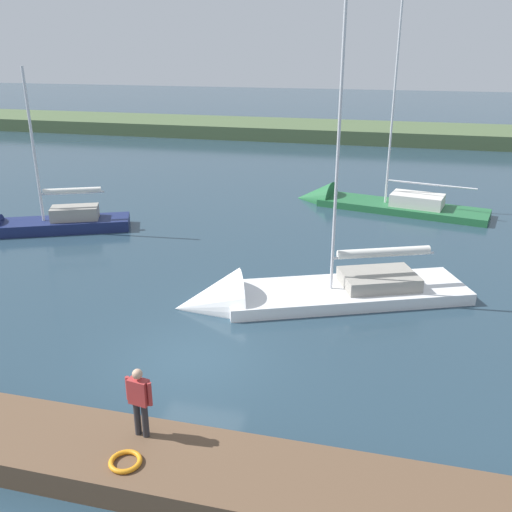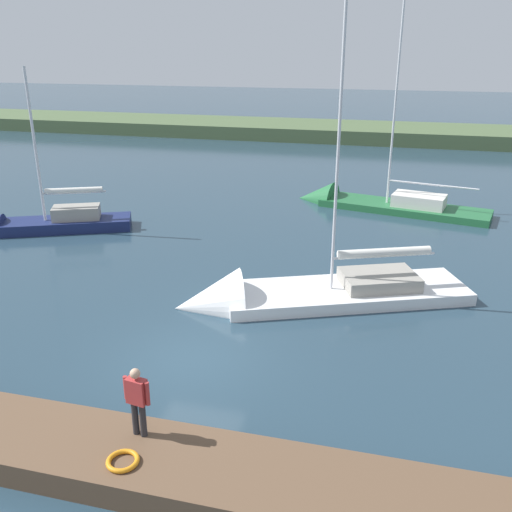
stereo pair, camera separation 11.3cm
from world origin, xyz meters
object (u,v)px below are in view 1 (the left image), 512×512
(sailboat_far_right, at_px, (43,228))
(sailboat_behind_pier, at_px, (368,205))
(life_ring_buoy, at_px, (125,462))
(sailboat_outer_mooring, at_px, (290,299))
(person_on_dock, at_px, (139,398))

(sailboat_far_right, relative_size, sailboat_behind_pier, 0.64)
(life_ring_buoy, bearing_deg, sailboat_far_right, -51.30)
(life_ring_buoy, xyz_separation_m, sailboat_behind_pier, (-3.47, -21.93, -0.54))
(life_ring_buoy, xyz_separation_m, sailboat_outer_mooring, (-1.57, -9.21, -0.53))
(person_on_dock, bearing_deg, sailboat_far_right, 49.75)
(sailboat_outer_mooring, height_order, sailboat_behind_pier, sailboat_behind_pier)
(sailboat_outer_mooring, height_order, person_on_dock, sailboat_outer_mooring)
(sailboat_far_right, height_order, person_on_dock, sailboat_far_right)
(person_on_dock, bearing_deg, life_ring_buoy, -167.85)
(sailboat_behind_pier, bearing_deg, sailboat_outer_mooring, 93.93)
(life_ring_buoy, distance_m, person_on_dock, 1.23)
(life_ring_buoy, bearing_deg, sailboat_outer_mooring, -99.69)
(sailboat_behind_pier, distance_m, person_on_dock, 21.38)
(sailboat_behind_pier, relative_size, person_on_dock, 8.07)
(sailboat_behind_pier, bearing_deg, person_on_dock, 92.92)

